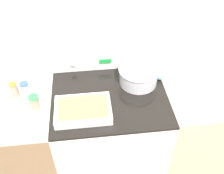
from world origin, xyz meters
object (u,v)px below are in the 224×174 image
ladle (159,74)px  spice_jar_orange_cap (15,90)px  casserole_dish (83,110)px  spice_jar_blue_cap (25,89)px  spice_jar_green_cap (34,102)px  mixing_bowl (139,74)px

ladle → spice_jar_orange_cap: 1.03m
casserole_dish → spice_jar_blue_cap: 0.44m
spice_jar_green_cap → spice_jar_blue_cap: size_ratio=1.01×
spice_jar_green_cap → ladle: bearing=13.9°
spice_jar_blue_cap → ladle: bearing=4.9°
ladle → spice_jar_green_cap: (-0.88, -0.22, 0.04)m
mixing_bowl → ladle: size_ratio=1.04×
mixing_bowl → casserole_dish: mixing_bowl is taller
casserole_dish → spice_jar_green_cap: 0.32m
spice_jar_green_cap → spice_jar_blue_cap: (-0.08, 0.14, -0.00)m
mixing_bowl → spice_jar_orange_cap: size_ratio=2.47×
mixing_bowl → spice_jar_green_cap: 0.74m
casserole_dish → spice_jar_orange_cap: (-0.45, 0.19, 0.04)m
ladle → spice_jar_orange_cap: spice_jar_orange_cap is taller
mixing_bowl → casserole_dish: 0.49m
casserole_dish → spice_jar_blue_cap: bearing=151.4°
spice_jar_orange_cap → casserole_dish: bearing=-23.5°
mixing_bowl → spice_jar_orange_cap: 0.86m
spice_jar_green_cap → spice_jar_blue_cap: same height
casserole_dish → spice_jar_orange_cap: size_ratio=3.05×
spice_jar_orange_cap → spice_jar_blue_cap: bearing=11.9°
casserole_dish → spice_jar_green_cap: size_ratio=3.52×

